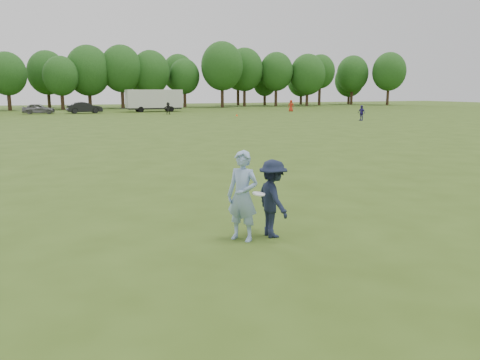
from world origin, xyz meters
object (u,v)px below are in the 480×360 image
Objects in this scene: field_cone at (237,115)px; player_far_d at (168,108)px; car_e at (39,109)px; car_f at (85,108)px; defender at (273,199)px; thrower at (243,196)px; player_far_b at (361,113)px; player_far_c at (291,106)px; cargo_trailer at (154,99)px.

player_far_d is at bearing 132.91° from field_cone.
car_e is 5.82m from car_f.
car_f is (0.63, 58.80, -0.09)m from defender.
thrower reaches higher than player_far_b.
car_e is (-34.14, 7.14, -0.17)m from player_far_c.
thrower is 58.79m from car_f.
cargo_trailer is (11.19, 60.00, 0.82)m from thrower.
car_f is 15.41× the size of field_cone.
player_far_b is at bearing -61.07° from cargo_trailer.
defender is 0.98× the size of player_far_c.
player_far_c is at bearing -22.70° from cargo_trailer.
thrower is 59.56m from car_e.
defender is at bearing -49.15° from player_far_b.
cargo_trailer is at bearing 75.75° from player_far_d.
thrower is 60.10m from player_far_c.
field_cone is (16.61, -14.34, -0.61)m from car_f.
cargo_trailer is (-18.50, 7.74, 0.91)m from player_far_c.
cargo_trailer reaches higher than thrower.
car_f is (1.33, 58.77, -0.20)m from thrower.
player_far_b is at bearing -66.40° from player_far_d.
player_far_c is 20.08m from cargo_trailer.
player_far_c is (29.69, 52.25, -0.10)m from thrower.
player_far_b reaches higher than car_f.
car_f is at bearing 129.88° from player_far_d.
player_far_c is 5.74× the size of field_cone.
thrower reaches higher than player_far_c.
cargo_trailer reaches higher than player_far_c.
player_far_c is 34.88m from car_e.
player_far_d is 0.34× the size of car_f.
player_far_b is 15.51m from field_cone.
thrower reaches higher than defender.
player_far_b is 0.34× the size of car_f.
car_e is at bearing 77.58° from car_f.
car_e is 0.88× the size of car_f.
car_f reaches higher than field_cone.
thrower is 0.21× the size of cargo_trailer.
cargo_trailer is at bearing -9.44° from defender.
cargo_trailer is at bearing -81.75° from car_e.
car_e is 15.69m from cargo_trailer.
player_far_d is 8.38m from cargo_trailer.
field_cone is 17.04m from cargo_trailer.
player_far_b is 0.92× the size of player_far_c.
player_far_d is 0.39× the size of car_e.
field_cone is at bearing -117.70° from car_e.
player_far_c is (2.88, 20.52, 0.07)m from player_far_b.
defender is 59.64m from car_e.
player_far_c reaches higher than field_cone.
cargo_trailer is at bearing -89.30° from car_f.
car_e is at bearing 146.27° from field_cone.
car_f is at bearing 139.20° from field_cone.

